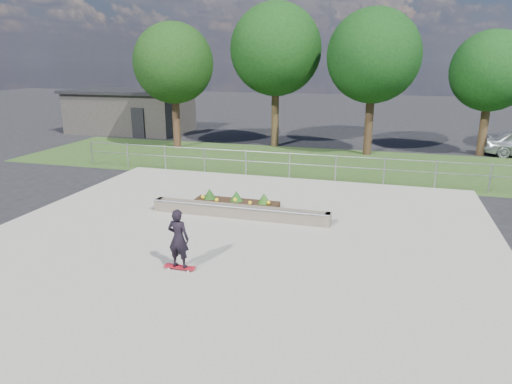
% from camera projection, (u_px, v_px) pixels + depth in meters
% --- Properties ---
extents(ground, '(120.00, 120.00, 0.00)m').
position_uv_depth(ground, '(235.00, 242.00, 13.17)').
color(ground, black).
rests_on(ground, ground).
extents(grass_verge, '(30.00, 8.00, 0.02)m').
position_uv_depth(grass_verge, '(304.00, 162.00, 23.32)').
color(grass_verge, '#29431B').
rests_on(grass_verge, ground).
extents(concrete_slab, '(15.00, 15.00, 0.06)m').
position_uv_depth(concrete_slab, '(235.00, 241.00, 13.16)').
color(concrete_slab, gray).
rests_on(concrete_slab, ground).
extents(fence, '(20.06, 0.06, 1.20)m').
position_uv_depth(fence, '(290.00, 162.00, 19.88)').
color(fence, gray).
rests_on(fence, ground).
extents(building, '(8.40, 5.40, 3.00)m').
position_uv_depth(building, '(131.00, 111.00, 33.07)').
color(building, '#2C2A27').
rests_on(building, ground).
extents(tree_far_left, '(4.55, 4.55, 7.15)m').
position_uv_depth(tree_far_left, '(174.00, 63.00, 25.93)').
color(tree_far_left, '#372116').
rests_on(tree_far_left, ground).
extents(tree_mid_left, '(5.25, 5.25, 8.25)m').
position_uv_depth(tree_mid_left, '(276.00, 50.00, 26.11)').
color(tree_mid_left, '#312213').
rests_on(tree_mid_left, ground).
extents(tree_mid_right, '(4.90, 4.90, 7.70)m').
position_uv_depth(tree_mid_right, '(373.00, 56.00, 23.83)').
color(tree_mid_right, black).
rests_on(tree_mid_right, ground).
extents(tree_far_right, '(4.20, 4.20, 6.60)m').
position_uv_depth(tree_far_right, '(491.00, 71.00, 23.83)').
color(tree_far_right, '#352315').
rests_on(tree_far_right, ground).
extents(grind_ledge, '(6.00, 0.44, 0.43)m').
position_uv_depth(grind_ledge, '(239.00, 211.00, 14.99)').
color(grind_ledge, brown).
rests_on(grind_ledge, concrete_slab).
extents(planter_bed, '(3.00, 1.20, 0.61)m').
position_uv_depth(planter_bed, '(235.00, 204.00, 15.80)').
color(planter_bed, black).
rests_on(planter_bed, concrete_slab).
extents(skateboarder, '(0.80, 0.38, 1.57)m').
position_uv_depth(skateboarder, '(178.00, 239.00, 11.07)').
color(skateboarder, white).
rests_on(skateboarder, concrete_slab).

